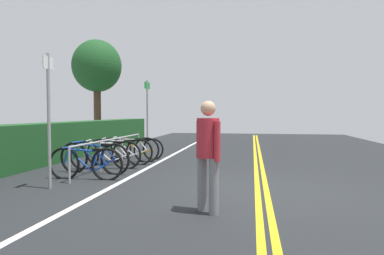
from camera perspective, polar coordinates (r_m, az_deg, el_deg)
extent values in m
cube|color=#232628|center=(6.49, 11.54, -10.51)|extent=(35.04, 11.52, 0.05)
cube|color=gold|center=(6.49, 12.26, -10.28)|extent=(31.53, 0.10, 0.00)
cube|color=gold|center=(6.49, 10.83, -10.28)|extent=(31.53, 0.10, 0.00)
cube|color=white|center=(7.01, -12.69, -9.34)|extent=(31.53, 0.12, 0.00)
cylinder|color=#9EA0A5|center=(7.41, -19.71, -5.93)|extent=(0.05, 0.05, 0.73)
cylinder|color=#9EA0A5|center=(8.66, -15.01, -4.67)|extent=(0.05, 0.05, 0.73)
cylinder|color=#9EA0A5|center=(9.97, -11.53, -3.71)|extent=(0.05, 0.05, 0.73)
cylinder|color=#9EA0A5|center=(11.31, -8.87, -2.97)|extent=(0.05, 0.05, 0.73)
cylinder|color=#9EA0A5|center=(9.28, -13.17, -1.91)|extent=(4.29, 0.04, 0.04)
torus|color=black|center=(7.94, -20.47, -5.64)|extent=(0.08, 0.72, 0.72)
torus|color=black|center=(7.53, -13.93, -5.99)|extent=(0.08, 0.72, 0.72)
cylinder|color=#1947B7|center=(7.76, -18.10, -5.17)|extent=(0.06, 0.56, 0.49)
cylinder|color=#1947B7|center=(7.71, -17.70, -3.61)|extent=(0.06, 0.66, 0.07)
cylinder|color=#1947B7|center=(7.63, -15.87, -5.41)|extent=(0.04, 0.16, 0.44)
cylinder|color=#1947B7|center=(7.60, -15.11, -6.49)|extent=(0.05, 0.35, 0.18)
cylinder|color=#1947B7|center=(7.55, -14.69, -4.90)|extent=(0.04, 0.24, 0.30)
cylinder|color=#1947B7|center=(7.90, -20.17, -4.53)|extent=(0.04, 0.13, 0.32)
cube|color=black|center=(7.57, -15.45, -3.59)|extent=(0.09, 0.20, 0.05)
cylinder|color=#1947B7|center=(7.85, -19.88, -3.05)|extent=(0.46, 0.04, 0.03)
torus|color=black|center=(8.73, -19.00, -4.76)|extent=(0.14, 0.76, 0.76)
torus|color=black|center=(8.16, -12.69, -5.19)|extent=(0.14, 0.76, 0.76)
cylinder|color=#1947B7|center=(8.49, -16.74, -4.33)|extent=(0.10, 0.62, 0.52)
cylinder|color=#1947B7|center=(8.43, -16.35, -2.82)|extent=(0.12, 0.74, 0.07)
cylinder|color=#1947B7|center=(8.30, -14.58, -4.59)|extent=(0.05, 0.18, 0.47)
cylinder|color=#1947B7|center=(8.26, -13.85, -5.65)|extent=(0.08, 0.40, 0.19)
cylinder|color=#1947B7|center=(8.20, -13.43, -4.11)|extent=(0.06, 0.27, 0.32)
cylinder|color=#1947B7|center=(8.68, -18.72, -3.69)|extent=(0.05, 0.15, 0.34)
cube|color=black|center=(8.24, -14.17, -2.83)|extent=(0.10, 0.21, 0.05)
cylinder|color=#1947B7|center=(8.63, -18.44, -2.28)|extent=(0.46, 0.08, 0.03)
torus|color=black|center=(9.12, -17.42, -4.44)|extent=(0.22, 0.75, 0.76)
torus|color=black|center=(8.91, -10.83, -4.54)|extent=(0.22, 0.75, 0.76)
cylinder|color=white|center=(9.02, -14.99, -3.93)|extent=(0.16, 0.60, 0.52)
cylinder|color=white|center=(8.98, -14.58, -2.50)|extent=(0.19, 0.71, 0.07)
cylinder|color=white|center=(8.95, -12.74, -4.07)|extent=(0.07, 0.18, 0.46)
cylinder|color=white|center=(8.95, -12.00, -5.02)|extent=(0.12, 0.38, 0.19)
cylinder|color=white|center=(8.91, -11.58, -3.58)|extent=(0.09, 0.26, 0.32)
cylinder|color=white|center=(9.09, -17.11, -3.41)|extent=(0.07, 0.14, 0.34)
cube|color=black|center=(8.91, -12.33, -2.43)|extent=(0.12, 0.21, 0.05)
cylinder|color=white|center=(9.06, -16.80, -2.05)|extent=(0.46, 0.13, 0.03)
torus|color=black|center=(9.68, -15.02, -4.02)|extent=(0.22, 0.75, 0.75)
torus|color=black|center=(9.52, -8.75, -4.08)|extent=(0.22, 0.75, 0.75)
cylinder|color=silver|center=(9.60, -12.70, -3.53)|extent=(0.17, 0.60, 0.52)
cylinder|color=silver|center=(9.57, -12.31, -2.19)|extent=(0.20, 0.71, 0.07)
cylinder|color=silver|center=(9.55, -10.56, -3.65)|extent=(0.07, 0.18, 0.46)
cylinder|color=silver|center=(9.55, -9.86, -4.54)|extent=(0.12, 0.38, 0.19)
cylinder|color=silver|center=(9.52, -9.46, -3.19)|extent=(0.09, 0.26, 0.32)
cylinder|color=silver|center=(9.66, -14.72, -3.05)|extent=(0.07, 0.14, 0.34)
cube|color=black|center=(9.51, -10.16, -2.12)|extent=(0.12, 0.21, 0.05)
cylinder|color=silver|center=(9.63, -14.43, -1.78)|extent=(0.45, 0.13, 0.03)
torus|color=black|center=(10.18, -13.21, -3.70)|extent=(0.22, 0.74, 0.75)
torus|color=black|center=(10.05, -7.55, -3.74)|extent=(0.22, 0.74, 0.75)
cylinder|color=white|center=(10.11, -11.11, -3.23)|extent=(0.16, 0.57, 0.51)
cylinder|color=white|center=(10.09, -10.76, -1.96)|extent=(0.19, 0.68, 0.07)
cylinder|color=white|center=(10.07, -9.18, -3.34)|extent=(0.07, 0.17, 0.46)
cylinder|color=white|center=(10.08, -8.55, -4.17)|extent=(0.12, 0.37, 0.19)
cylinder|color=white|center=(10.05, -8.19, -2.90)|extent=(0.09, 0.25, 0.32)
cylinder|color=white|center=(10.16, -12.94, -2.78)|extent=(0.07, 0.14, 0.34)
cube|color=black|center=(10.04, -8.82, -1.89)|extent=(0.12, 0.21, 0.05)
cylinder|color=white|center=(10.13, -12.68, -1.57)|extent=(0.45, 0.13, 0.03)
torus|color=black|center=(10.97, -11.70, -3.44)|extent=(0.08, 0.68, 0.68)
torus|color=black|center=(10.59, -6.49, -3.62)|extent=(0.08, 0.68, 0.68)
cylinder|color=orange|center=(10.81, -9.79, -3.10)|extent=(0.06, 0.60, 0.46)
cylinder|color=orange|center=(10.77, -9.46, -2.04)|extent=(0.06, 0.72, 0.07)
cylinder|color=orange|center=(10.68, -8.01, -3.24)|extent=(0.04, 0.17, 0.41)
cylinder|color=orange|center=(10.66, -7.42, -3.96)|extent=(0.05, 0.38, 0.17)
cylinder|color=orange|center=(10.62, -7.08, -2.89)|extent=(0.04, 0.26, 0.29)
cylinder|color=orange|center=(10.93, -11.46, -2.68)|extent=(0.04, 0.14, 0.31)
cube|color=black|center=(10.64, -7.67, -2.01)|extent=(0.09, 0.20, 0.05)
cylinder|color=orange|center=(10.90, -11.21, -1.66)|extent=(0.46, 0.04, 0.03)
cylinder|color=slate|center=(4.87, 3.65, -9.77)|extent=(0.14, 0.14, 0.79)
cylinder|color=slate|center=(5.07, 1.71, -9.28)|extent=(0.14, 0.14, 0.79)
cylinder|color=#B22633|center=(4.87, 2.68, -1.72)|extent=(0.32, 0.32, 0.56)
sphere|color=tan|center=(4.86, 2.69, 3.19)|extent=(0.21, 0.21, 0.21)
cylinder|color=#B22633|center=(4.72, 4.20, -2.31)|extent=(0.09, 0.09, 0.55)
cylinder|color=#B22633|center=(5.03, 1.24, -2.01)|extent=(0.09, 0.09, 0.55)
cylinder|color=gray|center=(6.94, -22.67, 0.95)|extent=(0.06, 0.06, 2.53)
cube|color=white|center=(7.00, -22.82, 9.87)|extent=(0.36, 0.06, 0.24)
cylinder|color=gray|center=(12.20, -7.42, 1.76)|extent=(0.06, 0.06, 2.57)
cube|color=#198C33|center=(12.23, -7.45, 6.93)|extent=(0.36, 0.08, 0.24)
cube|color=#1C4C21|center=(11.61, -20.18, -1.95)|extent=(13.29, 0.89, 1.13)
cylinder|color=#473323|center=(16.54, -15.42, 1.78)|extent=(0.33, 0.33, 2.52)
ellipsoid|color=#1C4C21|center=(16.68, -15.51, 9.83)|extent=(2.25, 2.25, 2.40)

